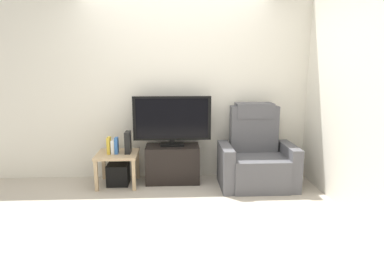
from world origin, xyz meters
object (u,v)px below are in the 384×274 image
at_px(tv_stand, 173,163).
at_px(book_rightmost, 117,146).
at_px(television, 172,120).
at_px(game_console, 128,142).
at_px(book_middle, 113,147).
at_px(subwoofer_box, 118,174).
at_px(book_leftmost, 109,145).
at_px(side_table, 118,158).
at_px(recliner_armchair, 256,158).

relative_size(tv_stand, book_rightmost, 3.38).
height_order(television, game_console, television).
bearing_deg(book_middle, book_rightmost, 0.00).
distance_m(tv_stand, book_rightmost, 0.80).
bearing_deg(subwoofer_box, television, 8.88).
relative_size(book_middle, book_rightmost, 0.83).
height_order(television, subwoofer_box, television).
bearing_deg(book_leftmost, side_table, 11.31).
height_order(book_leftmost, book_middle, book_leftmost).
bearing_deg(book_rightmost, book_middle, 180.00).
height_order(tv_stand, book_middle, book_middle).
height_order(side_table, game_console, game_console).
relative_size(side_table, book_rightmost, 2.52).
height_order(tv_stand, book_leftmost, book_leftmost).
bearing_deg(television, book_rightmost, -169.63).
bearing_deg(book_middle, book_leftmost, 180.00).
xyz_separation_m(television, book_middle, (-0.78, -0.13, -0.34)).
bearing_deg(subwoofer_box, side_table, 0.00).
bearing_deg(recliner_armchair, book_leftmost, -172.20).
xyz_separation_m(tv_stand, game_console, (-0.59, -0.09, 0.33)).
bearing_deg(subwoofer_box, recliner_armchair, -3.02).
height_order(television, book_middle, television).
bearing_deg(book_rightmost, tv_stand, 8.93).
distance_m(book_leftmost, book_rightmost, 0.10).
relative_size(recliner_armchair, side_table, 2.00).
height_order(book_leftmost, game_console, game_console).
distance_m(recliner_armchair, game_console, 1.72).
bearing_deg(side_table, recliner_armchair, -3.02).
height_order(tv_stand, game_console, game_console).
xyz_separation_m(recliner_armchair, side_table, (-1.85, 0.10, -0.00)).
relative_size(book_leftmost, book_rightmost, 1.03).
distance_m(television, game_console, 0.66).
xyz_separation_m(tv_stand, book_middle, (-0.78, -0.12, 0.27)).
xyz_separation_m(book_leftmost, game_console, (0.24, 0.03, 0.03)).
bearing_deg(book_leftmost, recliner_armchair, -2.28).
bearing_deg(recliner_armchair, side_table, -172.95).
bearing_deg(recliner_armchair, subwoofer_box, -172.95).
height_order(book_middle, game_console, game_console).
xyz_separation_m(tv_stand, side_table, (-0.73, -0.10, 0.12)).
bearing_deg(side_table, book_middle, -157.48).
height_order(subwoofer_box, book_middle, book_middle).
bearing_deg(side_table, television, 8.88).
bearing_deg(game_console, subwoofer_box, -176.05).
height_order(tv_stand, book_rightmost, book_rightmost).
height_order(tv_stand, television, television).
relative_size(television, book_leftmost, 4.79).
bearing_deg(game_console, recliner_armchair, -3.61).
bearing_deg(side_table, subwoofer_box, 0.00).
distance_m(television, side_table, 0.89).
relative_size(recliner_armchair, game_console, 3.76).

